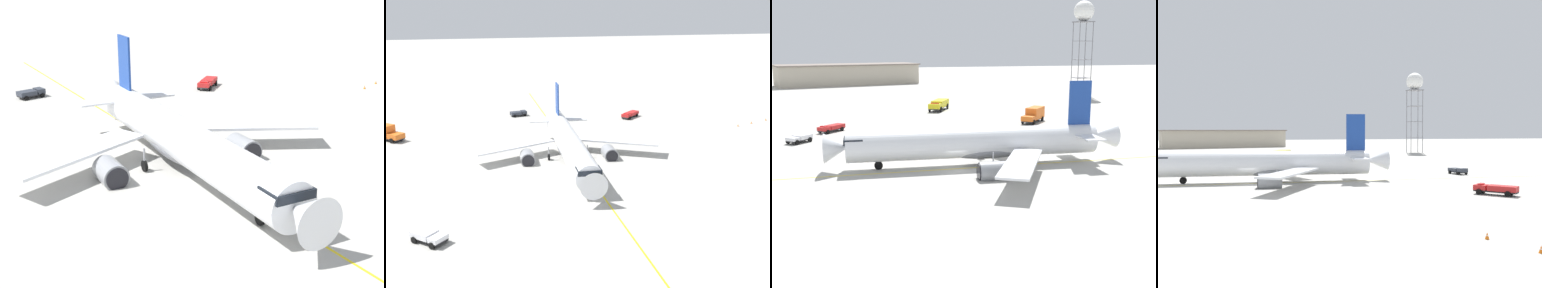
{
  "view_description": "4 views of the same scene",
  "coord_description": "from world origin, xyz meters",
  "views": [
    {
      "loc": [
        -40.07,
        27.33,
        19.87
      ],
      "look_at": [
        1.56,
        2.05,
        3.15
      ],
      "focal_mm": 51.66,
      "sensor_mm": 36.0,
      "label": 1
    },
    {
      "loc": [
        -73.26,
        19.16,
        26.53
      ],
      "look_at": [
        1.06,
        1.13,
        3.7
      ],
      "focal_mm": 44.68,
      "sensor_mm": 36.0,
      "label": 2
    },
    {
      "loc": [
        -14.42,
        -59.17,
        15.91
      ],
      "look_at": [
        1.63,
        2.82,
        2.83
      ],
      "focal_mm": 45.17,
      "sensor_mm": 36.0,
      "label": 3
    },
    {
      "loc": [
        -0.22,
        -69.94,
        8.57
      ],
      "look_at": [
        24.47,
        33.07,
        5.08
      ],
      "focal_mm": 40.77,
      "sensor_mm": 36.0,
      "label": 4
    }
  ],
  "objects": [
    {
      "name": "ground_plane",
      "position": [
        0.0,
        0.0,
        0.0
      ],
      "size": [
        600.0,
        600.0,
        0.0
      ],
      "primitive_type": "plane",
      "color": "#ADAAA3"
    },
    {
      "name": "airliner_main",
      "position": [
        3.45,
        2.09,
        2.88
      ],
      "size": [
        40.21,
        33.84,
        11.53
      ],
      "rotation": [
        0.0,
        0.0,
        3.09
      ],
      "color": "white",
      "rests_on": "ground_plane"
    },
    {
      "name": "ops_pickup_truck",
      "position": [
        31.65,
        -19.11,
        0.81
      ],
      "size": [
        5.05,
        5.32,
        1.41
      ],
      "rotation": [
        0.0,
        0.0,
        2.31
      ],
      "color": "#232326",
      "rests_on": "ground_plane"
    },
    {
      "name": "pushback_tug_truck",
      "position": [
        -21.18,
        24.2,
        0.8
      ],
      "size": [
        4.36,
        4.46,
        1.3
      ],
      "rotation": [
        0.0,
        0.0,
        3.96
      ],
      "color": "#232326",
      "rests_on": "ground_plane"
    },
    {
      "name": "baggage_truck_truck",
      "position": [
        39.5,
        6.57,
        0.71
      ],
      "size": [
        2.73,
        4.1,
        1.22
      ],
      "rotation": [
        0.0,
        0.0,
        4.92
      ],
      "color": "#232326",
      "rests_on": "ground_plane"
    },
    {
      "name": "taxiway_centreline",
      "position": [
        2.75,
        0.67,
        0.0
      ],
      "size": [
        130.99,
        1.77,
        0.01
      ],
      "rotation": [
        0.0,
        0.0,
        3.13
      ],
      "color": "yellow",
      "rests_on": "ground_plane"
    },
    {
      "name": "safety_cone_near",
      "position": [
        18.1,
        -39.58,
        0.28
      ],
      "size": [
        0.36,
        0.36,
        0.55
      ],
      "color": "orange",
      "rests_on": "ground_plane"
    },
    {
      "name": "safety_cone_mid",
      "position": [
        19.67,
        -43.92,
        0.28
      ],
      "size": [
        0.36,
        0.36,
        0.55
      ],
      "color": "orange",
      "rests_on": "ground_plane"
    },
    {
      "name": "safety_cone_far",
      "position": [
        21.47,
        -48.86,
        0.28
      ],
      "size": [
        0.36,
        0.36,
        0.55
      ],
      "color": "orange",
      "rests_on": "ground_plane"
    }
  ]
}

